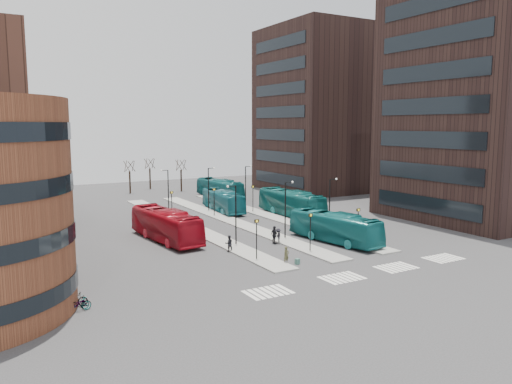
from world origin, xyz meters
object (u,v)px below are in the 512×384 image
commuter_b (274,235)px  bicycle_mid (74,300)px  teal_bus_a (335,227)px  commuter_c (278,236)px  teal_bus_b (223,201)px  teal_bus_c (291,203)px  bicycle_far (76,304)px  traveller (286,255)px  suitcase (297,261)px  commuter_a (229,243)px  bicycle_near (77,305)px  teal_bus_d (220,189)px  red_bus (166,225)px

commuter_b → bicycle_mid: (-21.34, -8.67, -0.43)m
teal_bus_a → commuter_c: size_ratio=7.16×
teal_bus_b → commuter_c: (-3.51, -20.28, -0.72)m
teal_bus_c → bicycle_far: size_ratio=7.65×
teal_bus_a → traveller: teal_bus_a is taller
teal_bus_c → suitcase: bearing=-121.8°
teal_bus_c → bicycle_far: 38.56m
suitcase → bicycle_mid: 19.14m
teal_bus_b → bicycle_mid: teal_bus_b is taller
suitcase → teal_bus_a: (8.17, 5.04, 1.33)m
teal_bus_c → commuter_a: teal_bus_c is taller
commuter_c → bicycle_near: commuter_c is taller
suitcase → teal_bus_d: bearing=57.5°
red_bus → bicycle_near: (-12.06, -16.63, -1.21)m
teal_bus_b → teal_bus_d: 13.01m
teal_bus_b → suitcase: bearing=-97.7°
commuter_a → commuter_b: (5.52, 0.52, 0.14)m
commuter_a → commuter_b: commuter_b is taller
teal_bus_c → commuter_b: teal_bus_c is taller
commuter_c → bicycle_mid: (-21.82, -8.69, -0.27)m
teal_bus_b → bicycle_far: bearing=-125.5°
traveller → commuter_a: commuter_a is taller
red_bus → teal_bus_c: size_ratio=0.97×
bicycle_mid → bicycle_far: size_ratio=1.05×
suitcase → commuter_c: size_ratio=0.31×
suitcase → traveller: traveller is taller
red_bus → bicycle_far: bearing=-131.9°
bicycle_mid → teal_bus_a: bearing=-67.2°
bicycle_near → commuter_a: bearing=-69.3°
teal_bus_c → bicycle_near: bearing=-144.6°
teal_bus_a → teal_bus_d: 34.82m
teal_bus_d → bicycle_far: (-30.51, -41.65, -1.18)m
traveller → commuter_c: (3.50, 6.89, 0.01)m
teal_bus_c → commuter_a: bearing=-140.3°
traveller → bicycle_far: (-18.32, -2.53, -0.35)m
bicycle_near → bicycle_mid: size_ratio=1.08×
teal_bus_b → commuter_a: size_ratio=6.72×
teal_bus_a → commuter_a: bearing=162.5°
teal_bus_d → bicycle_mid: size_ratio=6.70×
suitcase → red_bus: (-7.03, 14.46, 1.46)m
teal_bus_a → traveller: bearing=-161.6°
suitcase → commuter_b: (2.24, 7.47, 0.70)m
red_bus → bicycle_mid: 19.80m
red_bus → bicycle_far: red_bus is taller
teal_bus_c → bicycle_near: teal_bus_c is taller
red_bus → commuter_c: 12.03m
commuter_b → bicycle_mid: size_ratio=1.09×
teal_bus_c → traveller: (-13.42, -19.34, -0.98)m
commuter_b → bicycle_mid: bearing=108.7°
traveller → commuter_b: (3.02, 6.87, 0.17)m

